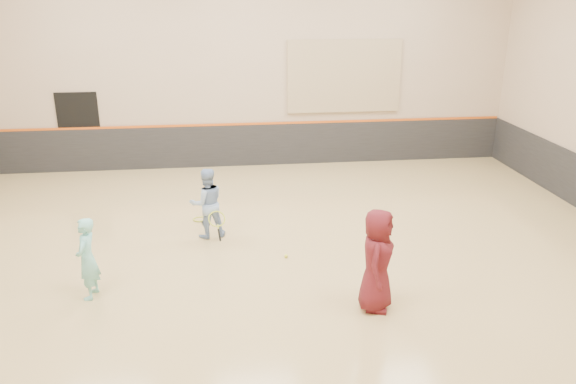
{
  "coord_description": "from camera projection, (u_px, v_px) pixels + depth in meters",
  "views": [
    {
      "loc": [
        -0.65,
        -9.53,
        4.75
      ],
      "look_at": [
        0.55,
        0.4,
        1.15
      ],
      "focal_mm": 35.0,
      "sensor_mm": 36.0,
      "label": 1
    }
  ],
  "objects": [
    {
      "name": "room",
      "position": [
        261.0,
        218.0,
        10.31
      ],
      "size": [
        15.04,
        12.04,
        6.22
      ],
      "color": "tan",
      "rests_on": "ground"
    },
    {
      "name": "held_racket",
      "position": [
        217.0,
        219.0,
        10.99
      ],
      "size": [
        0.54,
        0.54,
        0.59
      ],
      "primitive_type": null,
      "color": "#BDD22E",
      "rests_on": "instructor"
    },
    {
      "name": "spare_racket",
      "position": [
        200.0,
        218.0,
        12.32
      ],
      "size": [
        0.7,
        0.7,
        0.07
      ],
      "primitive_type": null,
      "color": "#ABC02A",
      "rests_on": "floor"
    },
    {
      "name": "instructor",
      "position": [
        207.0,
        203.0,
        11.27
      ],
      "size": [
        0.82,
        0.71,
        1.45
      ],
      "primitive_type": "imported",
      "rotation": [
        0.0,
        0.0,
        3.4
      ],
      "color": "#91B1E1",
      "rests_on": "floor"
    },
    {
      "name": "ball_in_hand",
      "position": [
        385.0,
        251.0,
        8.49
      ],
      "size": [
        0.07,
        0.07,
        0.07
      ],
      "primitive_type": "sphere",
      "color": "yellow",
      "rests_on": "young_man"
    },
    {
      "name": "wainscot_back",
      "position": [
        245.0,
        145.0,
        15.96
      ],
      "size": [
        14.9,
        0.04,
        1.2
      ],
      "primitive_type": "cube",
      "color": "#232326",
      "rests_on": "floor"
    },
    {
      "name": "young_man",
      "position": [
        377.0,
        260.0,
        8.65
      ],
      "size": [
        0.8,
        0.95,
        1.66
      ],
      "primitive_type": "imported",
      "rotation": [
        0.0,
        0.0,
        1.18
      ],
      "color": "#55141B",
      "rests_on": "floor"
    },
    {
      "name": "girl",
      "position": [
        87.0,
        259.0,
        9.01
      ],
      "size": [
        0.4,
        0.54,
        1.38
      ],
      "primitive_type": "imported",
      "rotation": [
        0.0,
        0.0,
        -1.71
      ],
      "color": "#7BD6D4",
      "rests_on": "floor"
    },
    {
      "name": "doorway",
      "position": [
        80.0,
        133.0,
        15.3
      ],
      "size": [
        1.1,
        0.05,
        2.2
      ],
      "primitive_type": "cube",
      "color": "black",
      "rests_on": "floor"
    },
    {
      "name": "ball_beside_spare",
      "position": [
        209.0,
        193.0,
        13.85
      ],
      "size": [
        0.07,
        0.07,
        0.07
      ],
      "primitive_type": "sphere",
      "color": "#CADC33",
      "rests_on": "floor"
    },
    {
      "name": "accent_stripe",
      "position": [
        245.0,
        124.0,
        15.74
      ],
      "size": [
        14.9,
        0.03,
        0.06
      ],
      "primitive_type": "cube",
      "color": "#D85914",
      "rests_on": "wall_back"
    },
    {
      "name": "acoustic_panel",
      "position": [
        344.0,
        76.0,
        15.62
      ],
      "size": [
        3.2,
        0.08,
        2.0
      ],
      "primitive_type": "cube",
      "color": "tan",
      "rests_on": "wall_back"
    },
    {
      "name": "ball_under_racket",
      "position": [
        286.0,
        256.0,
        10.57
      ],
      "size": [
        0.07,
        0.07,
        0.07
      ],
      "primitive_type": "sphere",
      "color": "#E4EE37",
      "rests_on": "floor"
    }
  ]
}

